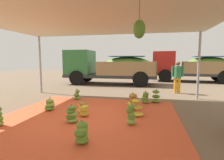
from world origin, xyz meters
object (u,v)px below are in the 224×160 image
object	(u,v)px
cargo_truck_far	(190,66)
banana_bunch_11	(84,110)
banana_bunch_9	(82,133)
banana_bunch_2	(132,102)
banana_bunch_3	(145,98)
banana_bunch_6	(156,97)
banana_bunch_0	(131,115)
banana_bunch_4	(72,114)
banana_bunch_7	(137,108)
worker_0	(178,75)
banana_bunch_1	(50,105)
cargo_truck_main	(108,67)
banana_bunch_5	(82,107)
banana_bunch_10	(77,95)

from	to	relation	value
cargo_truck_far	banana_bunch_11	bearing A→B (deg)	-116.85
banana_bunch_9	cargo_truck_far	distance (m)	12.68
banana_bunch_2	banana_bunch_3	xyz separation A→B (m)	(0.41, 0.99, -0.05)
banana_bunch_6	banana_bunch_0	bearing A→B (deg)	-105.57
banana_bunch_4	banana_bunch_7	world-z (taller)	banana_bunch_7
worker_0	banana_bunch_3	bearing A→B (deg)	-120.95
banana_bunch_1	cargo_truck_main	distance (m)	7.06
banana_bunch_4	worker_0	xyz separation A→B (m)	(3.45, 5.12, 0.73)
cargo_truck_main	cargo_truck_far	xyz separation A→B (m)	(6.08, 2.81, 0.00)
banana_bunch_0	banana_bunch_1	bearing A→B (deg)	164.89
banana_bunch_11	banana_bunch_6	bearing A→B (deg)	45.32
banana_bunch_0	banana_bunch_5	distance (m)	1.81
banana_bunch_1	banana_bunch_6	world-z (taller)	banana_bunch_6
banana_bunch_5	worker_0	size ratio (longest dim) A/B	0.26
banana_bunch_0	banana_bunch_6	size ratio (longest dim) A/B	1.06
banana_bunch_4	banana_bunch_9	bearing A→B (deg)	-56.67
banana_bunch_0	banana_bunch_3	size ratio (longest dim) A/B	1.16
banana_bunch_3	cargo_truck_main	xyz separation A→B (m)	(-2.73, 5.36, 1.02)
banana_bunch_0	cargo_truck_far	distance (m)	11.20
banana_bunch_2	banana_bunch_11	size ratio (longest dim) A/B	1.26
worker_0	cargo_truck_main	bearing A→B (deg)	147.07
banana_bunch_2	banana_bunch_4	world-z (taller)	banana_bunch_2
banana_bunch_0	worker_0	distance (m)	5.34
banana_bunch_4	cargo_truck_far	bearing A→B (deg)	63.82
banana_bunch_1	banana_bunch_5	world-z (taller)	banana_bunch_1
banana_bunch_4	banana_bunch_7	xyz separation A→B (m)	(1.70, 0.92, 0.02)
banana_bunch_1	worker_0	xyz separation A→B (m)	(4.68, 4.20, 0.76)
banana_bunch_1	cargo_truck_far	xyz separation A→B (m)	(6.48, 9.78, 1.05)
banana_bunch_6	banana_bunch_7	size ratio (longest dim) A/B	0.96
banana_bunch_11	cargo_truck_far	bearing A→B (deg)	63.15
banana_bunch_5	banana_bunch_7	xyz separation A→B (m)	(1.76, -0.00, 0.06)
banana_bunch_0	banana_bunch_10	distance (m)	3.55
banana_bunch_9	cargo_truck_main	distance (m)	9.17
banana_bunch_6	banana_bunch_11	world-z (taller)	banana_bunch_6
worker_0	banana_bunch_1	bearing A→B (deg)	-138.08
banana_bunch_3	banana_bunch_6	xyz separation A→B (m)	(0.41, 0.24, 0.01)
banana_bunch_1	banana_bunch_3	world-z (taller)	banana_bunch_3
banana_bunch_2	banana_bunch_5	world-z (taller)	banana_bunch_2
banana_bunch_11	worker_0	size ratio (longest dim) A/B	0.29
banana_bunch_3	worker_0	bearing A→B (deg)	59.05
banana_bunch_9	banana_bunch_3	bearing A→B (deg)	71.96
banana_bunch_3	banana_bunch_5	size ratio (longest dim) A/B	1.16
banana_bunch_4	banana_bunch_10	distance (m)	2.79
banana_bunch_10	cargo_truck_main	distance (m)	5.37
banana_bunch_6	banana_bunch_11	bearing A→B (deg)	-134.68
cargo_truck_main	banana_bunch_7	bearing A→B (deg)	-70.08
banana_bunch_0	cargo_truck_main	xyz separation A→B (m)	(-2.41, 7.73, 0.97)
banana_bunch_4	worker_0	distance (m)	6.22
banana_bunch_3	banana_bunch_4	bearing A→B (deg)	-126.95
cargo_truck_main	banana_bunch_4	bearing A→B (deg)	-84.04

